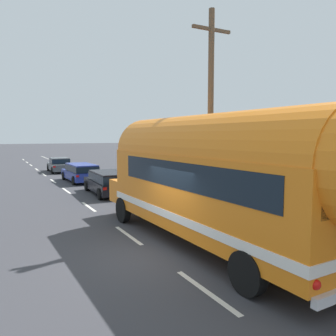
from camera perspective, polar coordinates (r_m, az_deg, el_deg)
The scene contains 7 objects.
ground_plane at distance 10.07m, azimuth -2.16°, elevation -14.60°, with size 300.00×300.00×0.00m, color #38383D.
lane_markings at distance 22.74m, azimuth -10.88°, elevation -3.34°, with size 3.62×80.00×0.01m.
utility_pole at distance 13.92m, azimuth 7.28°, elevation 9.43°, with size 1.80×0.24×8.50m.
painted_bus at distance 9.99m, azimuth 8.31°, elevation -1.20°, with size 2.83×11.68×4.12m.
car_lead at distance 20.03m, azimuth -10.05°, elevation -2.22°, with size 2.15×4.78×1.37m.
car_second at distance 25.99m, azimuth -14.66°, elevation -0.55°, with size 2.02×4.79×1.37m.
car_third at distance 33.80m, azimuth -18.04°, elevation 0.61°, with size 2.00×4.57×1.37m.
Camera 1 is at (-4.11, -8.52, 3.46)m, focal length 35.69 mm.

